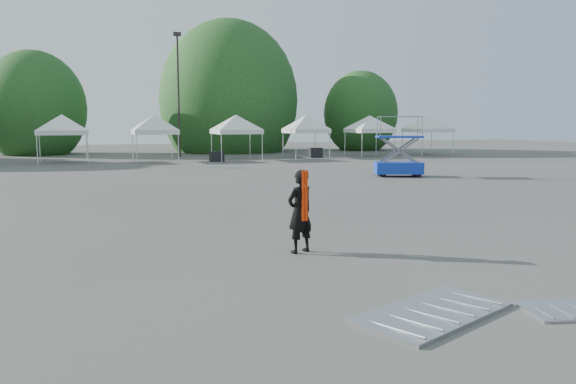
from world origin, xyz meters
name	(u,v)px	position (x,y,z in m)	size (l,w,h in m)	color
ground	(284,232)	(0.00, 0.00, 0.00)	(120.00, 120.00, 0.00)	#474442
light_pole_east	(178,88)	(3.00, 32.00, 5.52)	(0.60, 0.25, 9.80)	black
tree_mid_w	(34,109)	(-8.00, 40.00, 3.93)	(4.16, 4.16, 6.33)	#382314
tree_mid_e	(229,100)	(9.00, 39.00, 4.84)	(5.12, 5.12, 7.79)	#382314
tree_far_e	(361,114)	(22.00, 37.00, 3.63)	(3.84, 3.84, 5.84)	#382314
tent_d	(62,118)	(-5.65, 28.59, 3.06)	(4.72, 4.72, 3.88)	silver
tent_e	(154,118)	(0.48, 27.67, 3.06)	(4.31, 4.31, 3.88)	silver
tent_f	(236,118)	(6.32, 27.01, 3.06)	(4.58, 4.58, 3.88)	silver
tent_g	(306,119)	(12.28, 27.90, 3.06)	(4.29, 4.29, 3.88)	silver
tent_h	(370,119)	(17.84, 27.64, 3.06)	(4.51, 4.51, 3.88)	silver
tent_extra_8	(428,119)	(23.37, 27.47, 3.06)	(4.56, 4.56, 3.88)	silver
man	(300,211)	(-0.45, -2.23, 0.91)	(0.77, 0.63, 1.81)	black
scissor_lift	(399,146)	(10.75, 11.76, 1.57)	(2.67, 1.98, 3.11)	#100DAC
barrier_left	(433,312)	(-0.11, -6.60, 0.04)	(2.76, 2.05, 0.08)	#9B9EA3
crate_mid	(217,156)	(4.54, 25.86, 0.36)	(0.93, 0.72, 0.72)	black
crate_east	(316,153)	(12.93, 27.43, 0.39)	(1.00, 0.77, 0.77)	black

